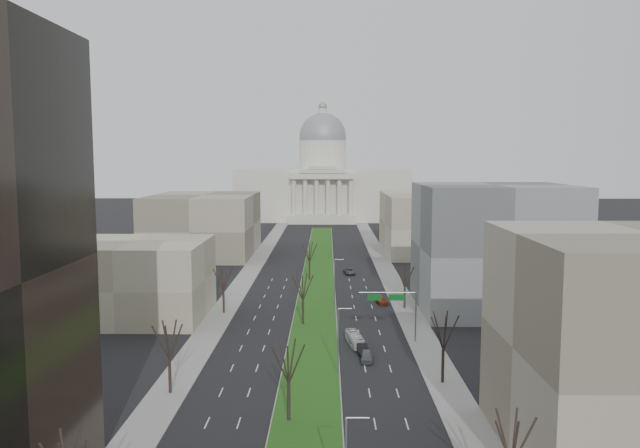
# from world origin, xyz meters

# --- Properties ---
(ground) EXTENTS (600.00, 600.00, 0.00)m
(ground) POSITION_xyz_m (0.00, 120.00, 0.00)
(ground) COLOR black
(ground) RESTS_ON ground
(median) EXTENTS (8.00, 222.03, 0.20)m
(median) POSITION_xyz_m (0.00, 118.99, 0.10)
(median) COLOR #999993
(median) RESTS_ON ground
(sidewalk_left) EXTENTS (5.00, 330.00, 0.15)m
(sidewalk_left) POSITION_xyz_m (-17.50, 95.00, 0.07)
(sidewalk_left) COLOR gray
(sidewalk_left) RESTS_ON ground
(sidewalk_right) EXTENTS (5.00, 330.00, 0.15)m
(sidewalk_right) POSITION_xyz_m (17.50, 95.00, 0.07)
(sidewalk_right) COLOR gray
(sidewalk_right) RESTS_ON ground
(capitol) EXTENTS (80.00, 46.00, 55.00)m
(capitol) POSITION_xyz_m (0.00, 269.59, 16.31)
(capitol) COLOR beige
(capitol) RESTS_ON ground
(building_beige_left) EXTENTS (26.00, 22.00, 14.00)m
(building_beige_left) POSITION_xyz_m (-33.00, 85.00, 7.00)
(building_beige_left) COLOR tan
(building_beige_left) RESTS_ON ground
(building_grey_right) EXTENTS (28.00, 26.00, 24.00)m
(building_grey_right) POSITION_xyz_m (34.00, 92.00, 12.00)
(building_grey_right) COLOR #5D5F62
(building_grey_right) RESTS_ON ground
(building_far_left) EXTENTS (30.00, 40.00, 18.00)m
(building_far_left) POSITION_xyz_m (-35.00, 160.00, 9.00)
(building_far_left) COLOR gray
(building_far_left) RESTS_ON ground
(building_far_right) EXTENTS (30.00, 40.00, 18.00)m
(building_far_right) POSITION_xyz_m (35.00, 165.00, 9.00)
(building_far_right) COLOR tan
(building_far_right) RESTS_ON ground
(tree_left_mid) EXTENTS (5.40, 5.40, 9.72)m
(tree_left_mid) POSITION_xyz_m (-17.20, 48.00, 7.00)
(tree_left_mid) COLOR black
(tree_left_mid) RESTS_ON ground
(tree_left_far) EXTENTS (5.28, 5.28, 9.50)m
(tree_left_far) POSITION_xyz_m (-17.20, 88.00, 6.84)
(tree_left_far) COLOR black
(tree_left_far) RESTS_ON ground
(tree_right_near) EXTENTS (5.16, 5.16, 9.29)m
(tree_right_near) POSITION_xyz_m (17.20, 22.00, 6.69)
(tree_right_near) COLOR black
(tree_right_near) RESTS_ON ground
(tree_right_mid) EXTENTS (5.52, 5.52, 9.94)m
(tree_right_mid) POSITION_xyz_m (17.20, 52.00, 7.16)
(tree_right_mid) COLOR black
(tree_right_mid) RESTS_ON ground
(tree_right_far) EXTENTS (5.04, 5.04, 9.07)m
(tree_right_far) POSITION_xyz_m (17.20, 92.00, 6.53)
(tree_right_far) COLOR black
(tree_right_far) RESTS_ON ground
(tree_median_a) EXTENTS (5.40, 5.40, 9.72)m
(tree_median_a) POSITION_xyz_m (-2.00, 40.00, 7.00)
(tree_median_a) COLOR black
(tree_median_a) RESTS_ON ground
(tree_median_b) EXTENTS (5.40, 5.40, 9.72)m
(tree_median_b) POSITION_xyz_m (-2.00, 80.00, 7.00)
(tree_median_b) COLOR black
(tree_median_b) RESTS_ON ground
(tree_median_c) EXTENTS (5.40, 5.40, 9.72)m
(tree_median_c) POSITION_xyz_m (-2.00, 120.00, 7.00)
(tree_median_c) COLOR black
(tree_median_c) RESTS_ON ground
(streetlamp_median_b) EXTENTS (1.90, 0.20, 9.16)m
(streetlamp_median_b) POSITION_xyz_m (3.76, 55.00, 4.81)
(streetlamp_median_b) COLOR gray
(streetlamp_median_b) RESTS_ON ground
(streetlamp_median_c) EXTENTS (1.90, 0.20, 9.16)m
(streetlamp_median_c) POSITION_xyz_m (3.76, 95.00, 4.81)
(streetlamp_median_c) COLOR gray
(streetlamp_median_c) RESTS_ON ground
(mast_arm_signs) EXTENTS (9.12, 0.24, 8.09)m
(mast_arm_signs) POSITION_xyz_m (13.49, 70.03, 6.11)
(mast_arm_signs) COLOR gray
(mast_arm_signs) RESTS_ON ground
(car_grey_near) EXTENTS (1.98, 4.42, 1.47)m
(car_grey_near) POSITION_xyz_m (7.91, 60.73, 0.74)
(car_grey_near) COLOR #565A5E
(car_grey_near) RESTS_ON ground
(car_black) EXTENTS (1.90, 4.46, 1.43)m
(car_black) POSITION_xyz_m (7.46, 64.42, 0.72)
(car_black) COLOR black
(car_black) RESTS_ON ground
(car_red) EXTENTS (2.60, 4.89, 1.35)m
(car_red) POSITION_xyz_m (13.11, 96.12, 0.67)
(car_red) COLOR maroon
(car_red) RESTS_ON ground
(car_grey_far) EXTENTS (3.17, 5.49, 1.44)m
(car_grey_far) POSITION_xyz_m (7.77, 127.67, 0.72)
(car_grey_far) COLOR #424448
(car_grey_far) RESTS_ON ground
(box_van) EXTENTS (2.84, 7.33, 1.99)m
(box_van) POSITION_xyz_m (6.55, 68.23, 1.00)
(box_van) COLOR white
(box_van) RESTS_ON ground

